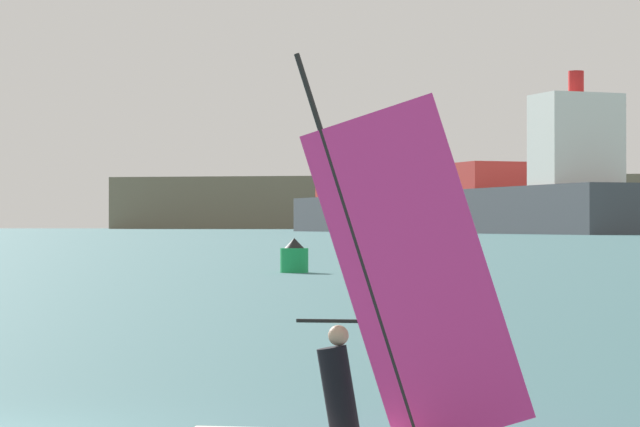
% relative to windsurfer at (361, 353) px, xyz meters
% --- Properties ---
extents(windsurfer, '(3.71, 0.85, 4.27)m').
position_rel_windsurfer_xyz_m(windsurfer, '(0.00, 0.00, 0.00)').
color(windsurfer, white).
rests_on(windsurfer, ground_plane).
extents(cargo_ship, '(114.03, 202.14, 41.92)m').
position_rel_windsurfer_xyz_m(cargo_ship, '(-1.73, 411.73, 8.63)').
color(cargo_ship, '#3F444C').
rests_on(cargo_ship, ground_plane).
extents(channel_buoy, '(1.39, 1.39, 1.70)m').
position_rel_windsurfer_xyz_m(channel_buoy, '(-6.85, 52.34, -0.24)').
color(channel_buoy, '#19994C').
rests_on(channel_buoy, ground_plane).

